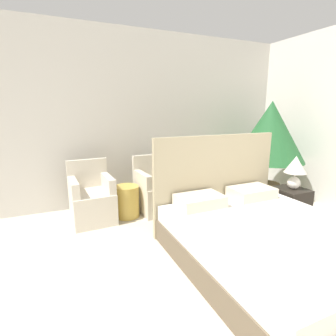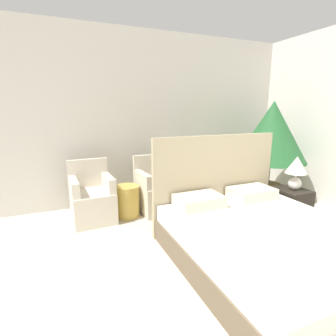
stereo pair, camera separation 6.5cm
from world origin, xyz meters
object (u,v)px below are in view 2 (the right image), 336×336
Objects in this scene: bed at (264,240)px; table_lamp at (296,169)px; side_table at (127,201)px; nightstand at (291,205)px; potted_palm at (272,134)px; armchair_near_window_right at (157,193)px; armchair_near_window_left at (93,201)px.

bed is 1.42m from table_lamp.
side_table is at bearing 120.01° from bed.
side_table is (-2.16, 1.11, -0.00)m from nightstand.
potted_palm reaches higher than side_table.
bed is at bearing -77.68° from armchair_near_window_right.
armchair_near_window_right is at bearing 106.06° from bed.
armchair_near_window_right is at bearing -2.43° from armchair_near_window_left.
side_table is at bearing -7.97° from armchair_near_window_left.
armchair_near_window_left is 1.00× the size of armchair_near_window_right.
armchair_near_window_right is 0.51m from side_table.
nightstand is (1.13, 0.68, -0.02)m from bed.
potted_palm is at bearing -5.13° from side_table.
armchair_near_window_left is at bearing 174.80° from potted_palm.
bed is at bearing -148.98° from nightstand.
armchair_near_window_left is at bearing 129.95° from bed.
table_lamp is (1.67, -1.17, 0.50)m from armchair_near_window_right.
armchair_near_window_left is 0.50× the size of potted_palm.
bed is at bearing -149.82° from table_lamp.
armchair_near_window_left is (-1.54, 1.84, 0.03)m from bed.
armchair_near_window_right is 1.82× the size of side_table.
table_lamp is at bearing 30.18° from bed.
armchair_near_window_left is 3.18m from potted_palm.
table_lamp is 0.99× the size of side_table.
armchair_near_window_left is 0.51m from side_table.
table_lamp is 2.51m from side_table.
table_lamp is (-0.36, -0.89, -0.39)m from potted_palm.
potted_palm is at bearing -7.63° from armchair_near_window_left.
armchair_near_window_right is 1.84× the size of table_lamp.
table_lamp is at bearing -112.17° from potted_palm.
side_table is (0.51, -0.05, -0.05)m from armchair_near_window_left.
armchair_near_window_left is 2.90m from nightstand.
armchair_near_window_left is at bearing 174.45° from side_table.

